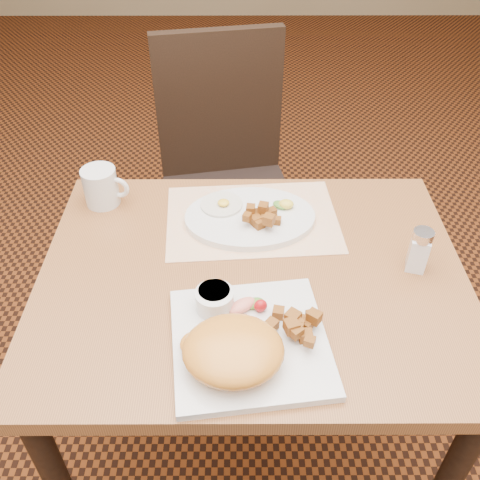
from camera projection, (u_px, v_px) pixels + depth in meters
name	position (u px, v px, depth m)	size (l,w,h in m)	color
ground	(249.00, 451.00, 1.61)	(8.00, 8.00, 0.00)	black
table	(252.00, 308.00, 1.20)	(0.90, 0.70, 0.75)	#985C2F
chair_far	(226.00, 169.00, 1.81)	(0.49, 0.50, 0.97)	black
placemat	(252.00, 219.00, 1.26)	(0.40, 0.28, 0.00)	white
plate_square	(250.00, 342.00, 0.98)	(0.28, 0.28, 0.02)	silver
plate_oval	(250.00, 218.00, 1.25)	(0.30, 0.23, 0.02)	silver
hollandaise_mound	(232.00, 351.00, 0.91)	(0.18, 0.16, 0.07)	orange
ramekin	(215.00, 299.00, 1.02)	(0.07, 0.07, 0.04)	silver
garnish_sq	(249.00, 305.00, 1.02)	(0.08, 0.06, 0.03)	#387223
fried_egg	(222.00, 204.00, 1.27)	(0.10, 0.10, 0.02)	white
garnish_ov	(284.00, 204.00, 1.26)	(0.06, 0.05, 0.02)	#387223
salt_shaker	(419.00, 250.00, 1.10)	(0.05, 0.05, 0.10)	white
coffee_mug	(102.00, 187.00, 1.28)	(0.11, 0.08, 0.09)	silver
home_fries_sq	(295.00, 325.00, 0.97)	(0.11, 0.10, 0.04)	#8F5017
home_fries_ov	(261.00, 216.00, 1.22)	(0.09, 0.08, 0.04)	#8F5017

